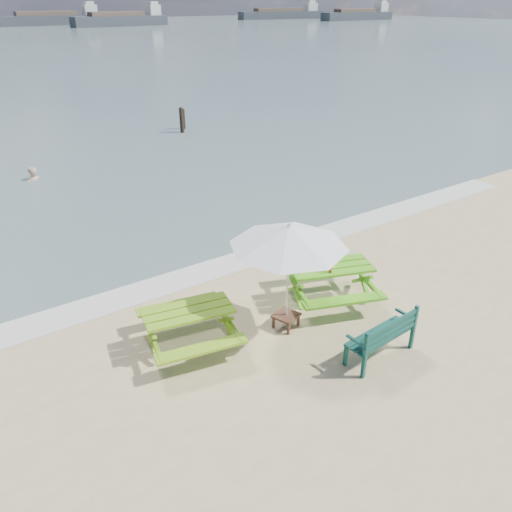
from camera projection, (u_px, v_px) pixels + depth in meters
foam_strip at (217, 268)px, 12.06m from camera, size 22.00×0.90×0.01m
picnic_table_left at (189, 328)px, 9.24m from camera, size 1.95×2.09×0.78m
picnic_table_right at (329, 284)px, 10.63m from camera, size 2.30×2.42×0.83m
park_bench at (380, 344)px, 8.99m from camera, size 1.46×0.57×0.88m
side_table at (286, 320)px, 9.86m from camera, size 0.56×0.56×0.29m
patio_umbrella at (289, 236)px, 9.01m from camera, size 2.82×2.82×2.19m
beer_bottle at (330, 268)px, 10.15m from camera, size 0.07×0.07×0.27m
swimmer at (35, 190)px, 18.09m from camera, size 0.71×0.58×1.69m
mooring_pilings at (182, 122)px, 24.23m from camera, size 0.58×0.78×1.38m
cargo_ships at (165, 18)px, 126.57m from camera, size 132.42×34.95×4.40m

